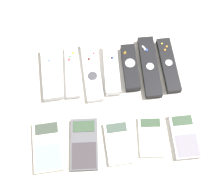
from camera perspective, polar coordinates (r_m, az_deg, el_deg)
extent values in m
plane|color=beige|center=(0.95, 0.16, -2.08)|extent=(3.00, 3.00, 0.00)
cube|color=#B7B7BC|center=(1.01, -10.97, 4.50)|extent=(0.07, 0.19, 0.02)
cylinder|color=#99999E|center=(1.01, -11.12, 5.23)|extent=(0.03, 0.03, 0.00)
cylinder|color=blue|center=(1.02, -11.43, 6.69)|extent=(0.01, 0.01, 0.00)
cylinder|color=silver|center=(1.02, -11.31, 6.50)|extent=(0.01, 0.01, 0.00)
cube|color=#B7B7BC|center=(1.01, -7.25, 4.80)|extent=(0.05, 0.18, 0.02)
cylinder|color=red|center=(1.02, -7.87, 6.98)|extent=(0.01, 0.01, 0.00)
cylinder|color=orange|center=(1.03, -7.15, 8.16)|extent=(0.01, 0.01, 0.00)
cylinder|color=green|center=(1.03, -7.67, 7.50)|extent=(0.01, 0.01, 0.00)
cylinder|color=silver|center=(1.03, -8.06, 8.08)|extent=(0.01, 0.01, 0.00)
cube|color=silver|center=(1.00, -3.72, 4.96)|extent=(0.06, 0.21, 0.02)
cylinder|color=#38383D|center=(0.98, -3.59, 4.07)|extent=(0.03, 0.03, 0.00)
cylinder|color=red|center=(1.01, -4.25, 7.11)|extent=(0.01, 0.01, 0.00)
cylinder|color=red|center=(1.02, -3.36, 8.17)|extent=(0.01, 0.01, 0.00)
cylinder|color=silver|center=(1.01, -4.36, 7.05)|extent=(0.01, 0.01, 0.00)
cylinder|color=silver|center=(1.04, -4.95, 9.16)|extent=(0.01, 0.01, 0.00)
cube|color=silver|center=(1.00, -0.11, 5.39)|extent=(0.05, 0.18, 0.02)
cylinder|color=silver|center=(1.01, -0.29, 8.20)|extent=(0.01, 0.01, 0.00)
cylinder|color=green|center=(1.01, -0.47, 7.41)|extent=(0.01, 0.01, 0.00)
cylinder|color=red|center=(1.00, -0.07, 7.35)|extent=(0.01, 0.01, 0.00)
cylinder|color=blue|center=(1.01, 0.07, 7.38)|extent=(0.01, 0.01, 0.00)
cube|color=black|center=(1.00, 3.34, 5.60)|extent=(0.05, 0.16, 0.03)
cylinder|color=silver|center=(0.99, 3.33, 6.41)|extent=(0.03, 0.03, 0.00)
cylinder|color=orange|center=(1.01, 2.35, 8.24)|extent=(0.01, 0.01, 0.00)
cylinder|color=yellow|center=(1.01, 2.42, 8.36)|extent=(0.01, 0.01, 0.00)
cube|color=black|center=(1.01, 6.86, 5.72)|extent=(0.05, 0.22, 0.02)
cylinder|color=silver|center=(1.00, 6.99, 5.77)|extent=(0.02, 0.02, 0.00)
cylinder|color=silver|center=(1.03, 5.89, 9.12)|extent=(0.01, 0.01, 0.00)
cylinder|color=silver|center=(1.04, 5.65, 9.35)|extent=(0.01, 0.01, 0.00)
cylinder|color=blue|center=(1.03, 6.33, 8.72)|extent=(0.01, 0.01, 0.00)
cylinder|color=silver|center=(1.03, 6.10, 8.81)|extent=(0.01, 0.01, 0.00)
cube|color=black|center=(1.03, 10.27, 5.97)|extent=(0.05, 0.20, 0.02)
cylinder|color=silver|center=(1.02, 10.36, 6.36)|extent=(0.02, 0.02, 0.00)
cylinder|color=orange|center=(1.05, 9.97, 9.27)|extent=(0.01, 0.01, 0.00)
cylinder|color=orange|center=(1.04, 9.66, 8.67)|extent=(0.01, 0.01, 0.00)
cylinder|color=yellow|center=(1.05, 9.14, 9.78)|extent=(0.01, 0.01, 0.00)
cube|color=beige|center=(0.93, -11.63, -8.59)|extent=(0.09, 0.15, 0.01)
cube|color=#333D33|center=(0.94, -11.91, -5.48)|extent=(0.07, 0.04, 0.00)
cube|color=gray|center=(0.91, -11.59, -10.54)|extent=(0.08, 0.08, 0.00)
cube|color=#4C4C51|center=(0.92, -5.11, -8.38)|extent=(0.08, 0.16, 0.01)
cube|color=#2D422D|center=(0.92, -5.18, -5.18)|extent=(0.06, 0.04, 0.00)
cube|color=#332D32|center=(0.90, -5.13, -10.42)|extent=(0.07, 0.08, 0.00)
cube|color=silver|center=(0.91, 1.23, -8.15)|extent=(0.08, 0.13, 0.01)
cube|color=#38473D|center=(0.92, 0.82, -5.44)|extent=(0.06, 0.03, 0.00)
cube|color=#90B28D|center=(0.90, 1.52, -9.81)|extent=(0.07, 0.07, 0.00)
cube|color=silver|center=(0.93, 7.20, -7.02)|extent=(0.08, 0.12, 0.01)
cube|color=#2D422D|center=(0.93, 7.05, -4.51)|extent=(0.06, 0.03, 0.00)
cube|color=#95A2A4|center=(0.91, 7.38, -8.57)|extent=(0.07, 0.06, 0.00)
cube|color=#B2B2B7|center=(0.94, 13.13, -6.80)|extent=(0.08, 0.13, 0.02)
cube|color=#2D422D|center=(0.94, 12.73, -4.02)|extent=(0.06, 0.03, 0.00)
cube|color=slate|center=(0.92, 13.61, -8.44)|extent=(0.07, 0.07, 0.00)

